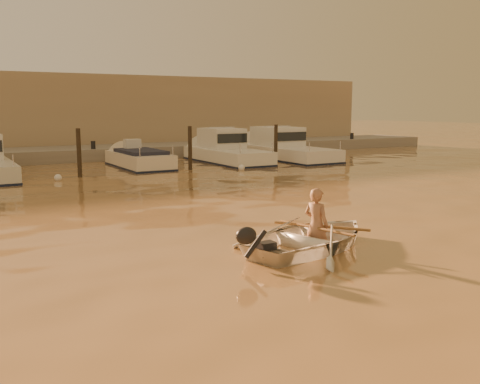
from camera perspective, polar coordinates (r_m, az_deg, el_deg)
ground_plane at (r=10.45m, az=2.38°, el=-6.81°), size 160.00×160.00×0.00m
dinghy at (r=11.04m, az=7.81°, el=-4.78°), size 3.98×3.34×0.71m
person at (r=11.06m, az=8.14°, el=-3.50°), size 0.52×0.64×1.54m
outboard_motor at (r=9.87m, az=2.77°, el=-6.09°), size 0.98×0.65×0.70m
oar_port at (r=11.19m, az=8.57°, el=-3.62°), size 1.08×1.86×0.13m
oar_starboard at (r=11.03m, az=7.98°, el=-3.79°), size 0.32×2.09×0.13m
moored_boat_3 at (r=26.06m, az=-10.69°, el=3.10°), size 1.93×5.61×0.95m
moored_boat_4 at (r=27.96m, az=-1.39°, el=4.47°), size 2.24×6.90×1.75m
moored_boat_5 at (r=29.86m, az=4.78°, el=4.74°), size 2.45×8.15×1.75m
piling_2 at (r=22.97m, az=-16.79°, el=3.78°), size 0.18×0.18×2.20m
piling_3 at (r=24.58m, az=-5.35°, el=4.45°), size 0.18×0.18×2.20m
piling_4 at (r=26.87m, az=3.83°, el=4.86°), size 0.18×0.18×2.20m
fender_c at (r=22.17m, az=-18.84°, el=1.43°), size 0.30×0.30×0.30m
fender_d at (r=24.16m, az=-10.44°, el=2.35°), size 0.30×0.30×0.30m
fender_e at (r=24.52m, az=0.17°, el=2.60°), size 0.30×0.30×0.30m
quay at (r=30.59m, az=-19.68°, el=3.45°), size 52.00×4.00×1.00m
waterfront_building at (r=35.90m, az=-21.47°, el=7.71°), size 46.00×7.00×4.80m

